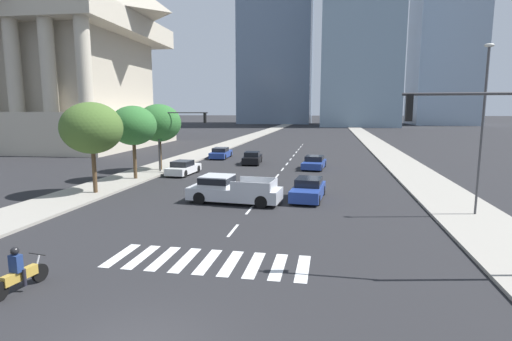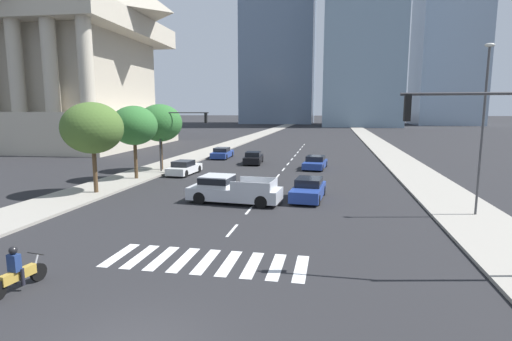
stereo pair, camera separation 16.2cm
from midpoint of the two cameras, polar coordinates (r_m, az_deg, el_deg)
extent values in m
cube|color=gray|center=(39.02, 21.44, -0.20)|extent=(4.00, 260.00, 0.15)
cube|color=gray|center=(41.69, -12.82, 0.73)|extent=(4.00, 260.00, 0.15)
cube|color=silver|center=(16.98, -19.12, -11.42)|extent=(0.45, 2.55, 0.01)
cube|color=silver|center=(16.57, -16.36, -11.80)|extent=(0.45, 2.55, 0.01)
cube|color=silver|center=(16.20, -13.45, -12.16)|extent=(0.45, 2.55, 0.01)
cube|color=silver|center=(15.87, -10.41, -12.51)|extent=(0.45, 2.55, 0.01)
cube|color=silver|center=(15.59, -7.23, -12.84)|extent=(0.45, 2.55, 0.01)
cube|color=silver|center=(15.35, -3.95, -13.13)|extent=(0.45, 2.55, 0.01)
cube|color=silver|center=(15.16, -0.56, -13.40)|extent=(0.45, 2.55, 0.01)
cube|color=silver|center=(15.03, 2.91, -13.62)|extent=(0.45, 2.55, 0.01)
cube|color=silver|center=(14.95, 6.43, -13.79)|extent=(0.45, 2.55, 0.01)
cube|color=silver|center=(19.21, -3.56, -8.58)|extent=(0.14, 2.00, 0.01)
cube|color=silver|center=(22.97, -1.12, -5.68)|extent=(0.14, 2.00, 0.01)
cube|color=silver|center=(26.79, 0.61, -3.59)|extent=(0.14, 2.00, 0.01)
cube|color=silver|center=(30.66, 1.91, -2.02)|extent=(0.14, 2.00, 0.01)
cube|color=silver|center=(34.56, 2.91, -0.80)|extent=(0.14, 2.00, 0.01)
cube|color=silver|center=(38.48, 3.70, 0.17)|extent=(0.14, 2.00, 0.01)
cube|color=silver|center=(42.41, 4.35, 0.96)|extent=(0.14, 2.00, 0.01)
cube|color=silver|center=(46.36, 4.89, 1.61)|extent=(0.14, 2.00, 0.01)
cube|color=silver|center=(50.31, 5.35, 2.16)|extent=(0.14, 2.00, 0.01)
cube|color=silver|center=(54.27, 5.74, 2.64)|extent=(0.14, 2.00, 0.01)
cube|color=silver|center=(58.24, 6.07, 3.04)|extent=(0.14, 2.00, 0.01)
cube|color=silver|center=(62.21, 6.36, 3.40)|extent=(0.14, 2.00, 0.01)
cube|color=silver|center=(66.18, 6.62, 3.71)|extent=(0.14, 2.00, 0.01)
cylinder|color=black|center=(15.58, -28.88, -12.74)|extent=(0.20, 0.61, 0.60)
cube|color=#B28E38|center=(15.05, -31.08, -12.77)|extent=(0.38, 1.22, 0.32)
cylinder|color=#B2B2B7|center=(15.42, -29.24, -11.80)|extent=(0.10, 0.32, 0.67)
cylinder|color=black|center=(15.33, -29.20, -10.45)|extent=(0.70, 0.13, 0.04)
cube|color=navy|center=(14.84, -31.51, -11.31)|extent=(0.39, 0.29, 0.55)
sphere|color=black|center=(14.72, -31.64, -9.82)|extent=(0.26, 0.26, 0.26)
cylinder|color=black|center=(15.20, -31.52, -12.80)|extent=(0.14, 0.14, 0.55)
cylinder|color=black|center=(14.93, -30.61, -13.09)|extent=(0.14, 0.14, 0.55)
cube|color=#B7BABF|center=(24.61, -3.28, -3.30)|extent=(5.87, 2.53, 0.75)
cube|color=#B7BABF|center=(24.86, -5.80, -1.51)|extent=(1.98, 2.04, 0.70)
cube|color=black|center=(24.84, -5.80, -1.31)|extent=(2.00, 2.09, 0.39)
cube|color=#B7BABF|center=(23.18, -1.12, -2.39)|extent=(2.40, 0.28, 0.55)
cube|color=#B7BABF|center=(25.06, 0.15, -1.55)|extent=(2.40, 0.28, 0.55)
cube|color=#B7BABF|center=(23.83, 2.32, -2.09)|extent=(0.24, 1.98, 0.55)
cylinder|color=black|center=(24.50, -8.30, -3.95)|extent=(0.78, 0.32, 0.76)
cylinder|color=black|center=(26.17, -6.68, -3.10)|extent=(0.78, 0.32, 0.76)
cylinder|color=black|center=(23.25, 0.55, -4.54)|extent=(0.78, 0.32, 0.76)
cylinder|color=black|center=(25.00, 1.64, -3.60)|extent=(0.78, 0.32, 0.76)
cube|color=navy|center=(39.19, 8.23, 0.92)|extent=(2.33, 4.55, 0.60)
cube|color=black|center=(39.33, 8.29, 1.75)|extent=(1.86, 2.13, 0.49)
cylinder|color=black|center=(37.63, 9.20, 0.37)|extent=(0.28, 0.66, 0.64)
cylinder|color=black|center=(37.88, 6.62, 0.48)|extent=(0.28, 0.66, 0.64)
cylinder|color=black|center=(40.56, 9.73, 0.95)|extent=(0.28, 0.66, 0.64)
cylinder|color=black|center=(40.79, 7.33, 1.05)|extent=(0.28, 0.66, 0.64)
cube|color=silver|center=(35.94, -10.49, 0.18)|extent=(1.97, 4.32, 0.61)
cube|color=black|center=(35.67, -10.66, 1.00)|extent=(1.62, 1.99, 0.48)
cylinder|color=black|center=(37.56, -10.63, 0.31)|extent=(0.26, 0.65, 0.64)
cylinder|color=black|center=(36.95, -8.48, 0.23)|extent=(0.26, 0.65, 0.64)
cylinder|color=black|center=(35.01, -12.60, -0.35)|extent=(0.26, 0.65, 0.64)
cylinder|color=black|center=(34.35, -10.33, -0.46)|extent=(0.26, 0.65, 0.64)
cube|color=navy|center=(25.77, 7.33, -3.00)|extent=(2.15, 4.57, 0.70)
cube|color=black|center=(25.87, 7.42, -1.61)|extent=(1.74, 2.12, 0.50)
cylinder|color=black|center=(24.25, 8.72, -4.23)|extent=(0.27, 0.66, 0.64)
cylinder|color=black|center=(24.48, 4.95, -4.04)|extent=(0.27, 0.66, 0.64)
cylinder|color=black|center=(27.18, 9.46, -2.84)|extent=(0.27, 0.66, 0.64)
cylinder|color=black|center=(27.39, 6.08, -2.69)|extent=(0.27, 0.66, 0.64)
cube|color=black|center=(42.35, -0.63, 1.64)|extent=(1.99, 4.32, 0.67)
cube|color=black|center=(42.07, -0.67, 2.38)|extent=(1.63, 1.99, 0.48)
cylinder|color=black|center=(43.88, -1.39, 1.66)|extent=(0.26, 0.65, 0.64)
cylinder|color=black|center=(43.69, 0.60, 1.63)|extent=(0.26, 0.65, 0.64)
cylinder|color=black|center=(41.07, -1.95, 1.17)|extent=(0.26, 0.65, 0.64)
cylinder|color=black|center=(40.87, 0.18, 1.14)|extent=(0.26, 0.65, 0.64)
cube|color=navy|center=(47.52, -5.15, 2.36)|extent=(1.98, 4.67, 0.64)
cube|color=black|center=(47.24, -5.22, 3.00)|extent=(1.67, 2.13, 0.47)
cylinder|color=black|center=(49.24, -5.65, 2.39)|extent=(0.24, 0.65, 0.64)
cylinder|color=black|center=(48.87, -3.77, 2.36)|extent=(0.24, 0.65, 0.64)
cylinder|color=black|center=(46.23, -6.60, 1.96)|extent=(0.24, 0.65, 0.64)
cylinder|color=black|center=(45.83, -4.61, 1.93)|extent=(0.24, 0.65, 0.64)
cylinder|color=#333335|center=(14.88, 28.21, 9.69)|extent=(4.27, 0.10, 0.10)
cube|color=black|center=(14.43, 20.85, 8.42)|extent=(0.20, 0.28, 0.90)
sphere|color=red|center=(14.43, 20.91, 9.60)|extent=(0.18, 0.18, 0.18)
sphere|color=orange|center=(14.43, 20.85, 8.42)|extent=(0.18, 0.18, 0.18)
sphere|color=green|center=(14.43, 20.79, 7.23)|extent=(0.18, 0.18, 0.18)
cylinder|color=#333335|center=(37.03, -13.88, 4.27)|extent=(0.14, 0.14, 5.71)
cylinder|color=#333335|center=(36.03, -10.64, 8.17)|extent=(4.62, 0.10, 0.10)
cube|color=black|center=(35.35, -7.47, 7.51)|extent=(0.20, 0.28, 0.90)
sphere|color=red|center=(35.35, -7.48, 8.00)|extent=(0.18, 0.18, 0.18)
sphere|color=orange|center=(35.35, -7.47, 7.51)|extent=(0.18, 0.18, 0.18)
sphere|color=green|center=(35.36, -7.46, 7.02)|extent=(0.18, 0.18, 0.18)
cube|color=#19662D|center=(37.02, -13.88, 4.49)|extent=(0.60, 0.04, 0.18)
cylinder|color=#3F3F42|center=(23.93, 29.53, 4.68)|extent=(0.12, 0.12, 8.70)
ellipsoid|color=beige|center=(24.12, 30.35, 15.27)|extent=(0.50, 0.24, 0.20)
cylinder|color=#4C3823|center=(28.97, -22.35, -0.25)|extent=(0.28, 0.28, 2.76)
ellipsoid|color=#426028|center=(28.69, -22.69, 5.66)|extent=(4.02, 4.02, 3.42)
cylinder|color=#4C3823|center=(33.83, -17.14, 1.28)|extent=(0.28, 0.28, 2.83)
ellipsoid|color=#2D662D|center=(33.59, -17.37, 6.19)|extent=(3.72, 3.72, 3.16)
cylinder|color=#4C3823|center=(38.23, -13.73, 2.17)|extent=(0.28, 0.28, 2.74)
ellipsoid|color=#2D662D|center=(38.02, -13.89, 6.65)|extent=(4.06, 4.06, 3.45)
cube|color=#BCB29E|center=(70.26, -26.09, 5.40)|extent=(28.65, 28.65, 5.44)
cube|color=#ADA491|center=(70.39, -26.55, 12.17)|extent=(22.35, 22.35, 11.21)
cylinder|color=#BCB29E|center=(59.15, -31.56, 12.64)|extent=(1.80, 1.80, 11.21)
cylinder|color=#BCB29E|center=(56.30, -27.77, 13.18)|extent=(1.80, 1.80, 11.21)
cylinder|color=#BCB29E|center=(53.71, -23.58, 13.71)|extent=(1.80, 1.80, 11.21)
cube|color=#BCB29E|center=(71.29, -26.96, 17.86)|extent=(28.65, 28.65, 3.00)
cube|color=slate|center=(173.50, 2.91, 19.06)|extent=(29.40, 22.46, 73.77)
camera|label=1|loc=(0.08, -90.19, -0.03)|focal=27.84mm
camera|label=2|loc=(0.08, 89.81, 0.03)|focal=27.84mm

